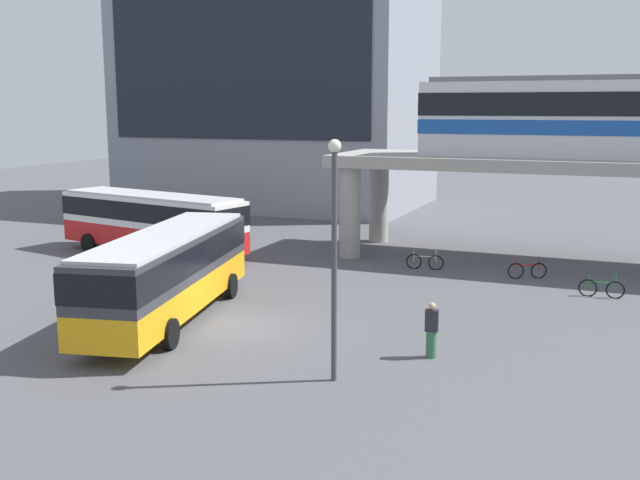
% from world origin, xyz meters
% --- Properties ---
extents(ground_plane, '(120.00, 120.00, 0.00)m').
position_xyz_m(ground_plane, '(0.00, 10.00, 0.00)').
color(ground_plane, '#515156').
extents(station_building, '(22.10, 14.47, 20.00)m').
position_xyz_m(station_building, '(-13.36, 31.61, 10.00)').
color(station_building, gray).
rests_on(station_building, ground_plane).
extents(elevated_platform, '(28.56, 6.52, 5.24)m').
position_xyz_m(elevated_platform, '(12.28, 15.60, 4.50)').
color(elevated_platform, '#9E9B93').
rests_on(elevated_platform, ground_plane).
extents(bus_main, '(4.73, 11.33, 3.22)m').
position_xyz_m(bus_main, '(-2.93, -0.20, 1.99)').
color(bus_main, orange).
rests_on(bus_main, ground_plane).
extents(bus_secondary, '(11.33, 4.76, 3.22)m').
position_xyz_m(bus_secondary, '(-10.44, 9.70, 1.99)').
color(bus_secondary, red).
rests_on(bus_secondary, ground_plane).
extents(bicycle_silver, '(1.78, 0.27, 1.04)m').
position_xyz_m(bicycle_silver, '(3.53, 11.74, 0.36)').
color(bicycle_silver, black).
rests_on(bicycle_silver, ground_plane).
extents(bicycle_green, '(1.79, 0.13, 1.04)m').
position_xyz_m(bicycle_green, '(11.50, 9.23, 0.36)').
color(bicycle_green, black).
rests_on(bicycle_green, ground_plane).
extents(bicycle_red, '(1.65, 0.81, 1.04)m').
position_xyz_m(bicycle_red, '(8.29, 11.59, 0.36)').
color(bicycle_red, black).
rests_on(bicycle_red, ground_plane).
extents(pedestrian_walking_across, '(0.43, 0.32, 1.75)m').
position_xyz_m(pedestrian_walking_across, '(6.84, -0.65, 0.83)').
color(pedestrian_walking_across, '#33663F').
rests_on(pedestrian_walking_across, ground_plane).
extents(lamp_post, '(0.36, 0.36, 6.79)m').
position_xyz_m(lamp_post, '(4.77, -3.61, 3.97)').
color(lamp_post, '#3F3F44').
rests_on(lamp_post, ground_plane).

